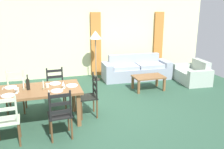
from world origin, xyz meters
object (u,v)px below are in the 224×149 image
dining_chair_far_left (16,92)px  coffee_cup_primary (47,85)px  dining_chair_near_right (60,114)px  standing_lamp (95,38)px  dining_chair_near_left (7,120)px  wine_glass_near_right (63,83)px  dining_table (34,93)px  coffee_table (148,78)px  dining_chair_far_right (56,88)px  dining_chair_head_east (90,96)px  wine_glass_near_left (16,88)px  armchair_upholstered (194,75)px  coffee_cup_secondary (17,90)px  couch (136,70)px  wine_bottle (28,84)px

dining_chair_far_left → coffee_cup_primary: size_ratio=10.67×
dining_chair_near_right → standing_lamp: size_ratio=0.59×
dining_chair_near_left → dining_chair_near_right: size_ratio=1.00×
wine_glass_near_right → coffee_cup_primary: wine_glass_near_right is taller
dining_table → dining_chair_far_left: size_ratio=1.98×
coffee_table → dining_chair_far_right: bearing=-169.2°
dining_chair_head_east → coffee_cup_primary: size_ratio=10.67×
dining_chair_far_right → dining_chair_head_east: 1.00m
dining_chair_near_left → dining_chair_far_left: 1.51m
coffee_cup_primary → wine_glass_near_left: bearing=-162.6°
dining_chair_near_left → armchair_upholstered: bearing=22.9°
dining_chair_near_right → wine_glass_near_left: size_ratio=5.96×
dining_chair_near_left → wine_glass_near_left: 0.72m
coffee_cup_secondary → standing_lamp: 3.58m
coffee_cup_primary → couch: bearing=39.3°
coffee_table → standing_lamp: 2.15m
standing_lamp → dining_chair_far_right: bearing=-126.7°
coffee_cup_primary → armchair_upholstered: (4.60, 1.48, -0.55)m
dining_chair_far_right → wine_bottle: 1.03m
dining_chair_near_right → dining_chair_far_left: bearing=119.7°
dining_chair_far_left → coffee_cup_secondary: dining_chair_far_left is taller
dining_chair_far_left → coffee_table: bearing=7.9°
dining_chair_far_right → wine_glass_near_right: dining_chair_far_right is taller
dining_chair_head_east → wine_bottle: bearing=-178.9°
wine_bottle → standing_lamp: size_ratio=0.19×
coffee_table → dining_chair_near_right: bearing=-143.1°
coffee_cup_primary → dining_table: bearing=-171.6°
couch → armchair_upholstered: couch is taller
wine_glass_near_left → wine_glass_near_right: same height
dining_chair_head_east → wine_bottle: 1.32m
wine_bottle → couch: wine_bottle is taller
coffee_table → wine_bottle: bearing=-158.8°
dining_chair_far_left → wine_glass_near_right: dining_chair_far_left is taller
dining_chair_head_east → armchair_upholstered: size_ratio=0.79×
coffee_cup_primary → dining_chair_far_right: bearing=74.0°
wine_glass_near_left → coffee_cup_secondary: size_ratio=1.79×
dining_chair_head_east → wine_glass_near_right: 0.71m
dining_table → coffee_cup_primary: size_ratio=21.11×
couch → standing_lamp: size_ratio=1.41×
armchair_upholstered → dining_table: bearing=-162.7°
armchair_upholstered → dining_chair_near_left: bearing=-157.1°
dining_chair_far_right → dining_table: bearing=-122.5°
couch → wine_glass_near_right: bearing=-135.7°
coffee_cup_primary → dining_chair_far_left: bearing=133.6°
armchair_upholstered → wine_glass_near_left: bearing=-162.3°
coffee_cup_primary → dining_chair_near_right: bearing=-77.6°
coffee_table → coffee_cup_secondary: bearing=-158.7°
dining_chair_far_left → standing_lamp: standing_lamp is taller
dining_chair_near_right → dining_chair_head_east: (0.71, 0.80, 0.00)m
wine_glass_near_right → coffee_cup_secondary: (-0.89, 0.05, -0.07)m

